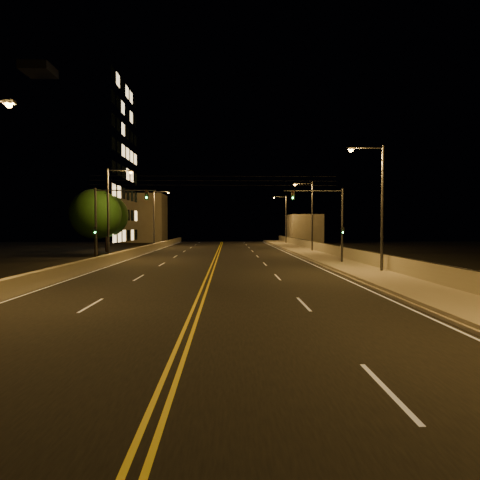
{
  "coord_description": "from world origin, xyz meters",
  "views": [
    {
      "loc": [
        1.27,
        -6.44,
        3.35
      ],
      "look_at": [
        2.0,
        18.0,
        2.5
      ],
      "focal_mm": 30.0,
      "sensor_mm": 36.0,
      "label": 1
    }
  ],
  "objects_px": {
    "streetlight_3": "(285,216)",
    "traffic_signal_right": "(331,217)",
    "streetlight_1": "(378,200)",
    "traffic_signal_left": "(107,217)",
    "streetlight_6": "(156,215)",
    "tree_0": "(96,214)",
    "tree_1": "(106,216)",
    "building_tower": "(40,162)",
    "streetlight_2": "(310,212)",
    "streetlight_5": "(111,208)"
  },
  "relations": [
    {
      "from": "streetlight_3",
      "to": "traffic_signal_right",
      "type": "height_order",
      "value": "streetlight_3"
    },
    {
      "from": "streetlight_1",
      "to": "streetlight_3",
      "type": "relative_size",
      "value": 1.0
    },
    {
      "from": "streetlight_3",
      "to": "traffic_signal_left",
      "type": "xyz_separation_m",
      "value": [
        -20.36,
        -38.56,
        -1.02
      ]
    },
    {
      "from": "streetlight_1",
      "to": "traffic_signal_right",
      "type": "relative_size",
      "value": 1.35
    },
    {
      "from": "streetlight_6",
      "to": "tree_0",
      "type": "bearing_deg",
      "value": -99.82
    },
    {
      "from": "streetlight_1",
      "to": "tree_1",
      "type": "height_order",
      "value": "streetlight_1"
    },
    {
      "from": "traffic_signal_right",
      "to": "building_tower",
      "type": "height_order",
      "value": "building_tower"
    },
    {
      "from": "streetlight_1",
      "to": "streetlight_2",
      "type": "distance_m",
      "value": 22.72
    },
    {
      "from": "building_tower",
      "to": "tree_1",
      "type": "relative_size",
      "value": 3.48
    },
    {
      "from": "streetlight_3",
      "to": "streetlight_6",
      "type": "distance_m",
      "value": 23.63
    },
    {
      "from": "tree_0",
      "to": "streetlight_5",
      "type": "bearing_deg",
      "value": -58.73
    },
    {
      "from": "streetlight_3",
      "to": "traffic_signal_left",
      "type": "height_order",
      "value": "streetlight_3"
    },
    {
      "from": "traffic_signal_right",
      "to": "traffic_signal_left",
      "type": "distance_m",
      "value": 18.89
    },
    {
      "from": "building_tower",
      "to": "tree_0",
      "type": "xyz_separation_m",
      "value": [
        12.18,
        -13.78,
        -7.72
      ]
    },
    {
      "from": "traffic_signal_right",
      "to": "tree_1",
      "type": "xyz_separation_m",
      "value": [
        -24.39,
        18.06,
        0.6
      ]
    },
    {
      "from": "streetlight_1",
      "to": "tree_0",
      "type": "relative_size",
      "value": 1.19
    },
    {
      "from": "streetlight_5",
      "to": "building_tower",
      "type": "bearing_deg",
      "value": 128.92
    },
    {
      "from": "streetlight_5",
      "to": "tree_1",
      "type": "bearing_deg",
      "value": 108.54
    },
    {
      "from": "streetlight_1",
      "to": "traffic_signal_left",
      "type": "height_order",
      "value": "streetlight_1"
    },
    {
      "from": "streetlight_3",
      "to": "traffic_signal_right",
      "type": "xyz_separation_m",
      "value": [
        -1.47,
        -38.56,
        -1.02
      ]
    },
    {
      "from": "streetlight_2",
      "to": "traffic_signal_left",
      "type": "distance_m",
      "value": 25.86
    },
    {
      "from": "streetlight_1",
      "to": "streetlight_2",
      "type": "relative_size",
      "value": 1.0
    },
    {
      "from": "streetlight_6",
      "to": "traffic_signal_right",
      "type": "distance_m",
      "value": 34.89
    },
    {
      "from": "traffic_signal_right",
      "to": "traffic_signal_left",
      "type": "bearing_deg",
      "value": 180.0
    },
    {
      "from": "streetlight_6",
      "to": "tree_1",
      "type": "bearing_deg",
      "value": -112.82
    },
    {
      "from": "traffic_signal_right",
      "to": "streetlight_2",
      "type": "bearing_deg",
      "value": 84.73
    },
    {
      "from": "streetlight_3",
      "to": "streetlight_6",
      "type": "bearing_deg",
      "value": -155.06
    },
    {
      "from": "traffic_signal_right",
      "to": "building_tower",
      "type": "xyz_separation_m",
      "value": [
        -35.34,
        23.89,
        8.28
      ]
    },
    {
      "from": "streetlight_1",
      "to": "streetlight_5",
      "type": "relative_size",
      "value": 1.0
    },
    {
      "from": "streetlight_2",
      "to": "streetlight_6",
      "type": "xyz_separation_m",
      "value": [
        -21.43,
        12.67,
        0.0
      ]
    },
    {
      "from": "tree_1",
      "to": "building_tower",
      "type": "bearing_deg",
      "value": 151.97
    },
    {
      "from": "streetlight_5",
      "to": "tree_1",
      "type": "height_order",
      "value": "streetlight_5"
    },
    {
      "from": "streetlight_6",
      "to": "tree_0",
      "type": "distance_m",
      "value": 18.77
    },
    {
      "from": "building_tower",
      "to": "streetlight_3",
      "type": "bearing_deg",
      "value": 21.73
    },
    {
      "from": "streetlight_5",
      "to": "traffic_signal_left",
      "type": "height_order",
      "value": "streetlight_5"
    },
    {
      "from": "tree_0",
      "to": "streetlight_1",
      "type": "bearing_deg",
      "value": -34.47
    },
    {
      "from": "streetlight_6",
      "to": "building_tower",
      "type": "bearing_deg",
      "value": -162.99
    },
    {
      "from": "streetlight_1",
      "to": "streetlight_6",
      "type": "height_order",
      "value": "same"
    },
    {
      "from": "streetlight_1",
      "to": "tree_0",
      "type": "distance_m",
      "value": 29.87
    },
    {
      "from": "streetlight_2",
      "to": "traffic_signal_right",
      "type": "xyz_separation_m",
      "value": [
        -1.47,
        -15.93,
        -1.02
      ]
    },
    {
      "from": "building_tower",
      "to": "tree_1",
      "type": "bearing_deg",
      "value": -28.03
    },
    {
      "from": "streetlight_5",
      "to": "traffic_signal_right",
      "type": "bearing_deg",
      "value": -13.63
    },
    {
      "from": "streetlight_5",
      "to": "tree_0",
      "type": "bearing_deg",
      "value": 121.27
    },
    {
      "from": "streetlight_2",
      "to": "streetlight_5",
      "type": "distance_m",
      "value": 24.12
    },
    {
      "from": "streetlight_1",
      "to": "building_tower",
      "type": "bearing_deg",
      "value": 140.19
    },
    {
      "from": "streetlight_5",
      "to": "tree_0",
      "type": "xyz_separation_m",
      "value": [
        -3.2,
        5.27,
        -0.46
      ]
    },
    {
      "from": "traffic_signal_left",
      "to": "building_tower",
      "type": "relative_size",
      "value": 0.25
    },
    {
      "from": "streetlight_2",
      "to": "tree_0",
      "type": "xyz_separation_m",
      "value": [
        -24.63,
        -5.82,
        -0.46
      ]
    },
    {
      "from": "streetlight_5",
      "to": "tree_1",
      "type": "distance_m",
      "value": 13.95
    },
    {
      "from": "streetlight_2",
      "to": "building_tower",
      "type": "height_order",
      "value": "building_tower"
    }
  ]
}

